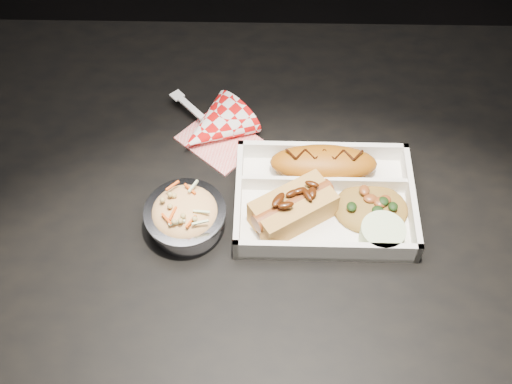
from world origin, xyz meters
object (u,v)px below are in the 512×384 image
at_px(food_tray, 324,202).
at_px(napkin_fork, 213,129).
at_px(hotdog, 293,207).
at_px(fried_pastry, 323,163).
at_px(foil_coleslaw_cup, 185,215).
at_px(dining_table, 301,237).

height_order(food_tray, napkin_fork, napkin_fork).
bearing_deg(hotdog, fried_pastry, 28.24).
bearing_deg(food_tray, foil_coleslaw_cup, -167.76).
relative_size(hotdog, napkin_fork, 0.80).
bearing_deg(dining_table, food_tray, -6.40).
distance_m(dining_table, food_tray, 0.10).
height_order(hotdog, napkin_fork, napkin_fork).
height_order(food_tray, fried_pastry, fried_pastry).
distance_m(food_tray, hotdog, 0.06).
height_order(dining_table, napkin_fork, napkin_fork).
bearing_deg(fried_pastry, napkin_fork, 155.83).
bearing_deg(fried_pastry, dining_table, -117.46).
xyz_separation_m(dining_table, foil_coleslaw_cup, (-0.17, -0.04, 0.12)).
height_order(dining_table, hotdog, hotdog).
bearing_deg(food_tray, napkin_fork, 142.20).
xyz_separation_m(dining_table, napkin_fork, (-0.14, 0.13, 0.11)).
distance_m(foil_coleslaw_cup, napkin_fork, 0.17).
relative_size(food_tray, fried_pastry, 1.61).
bearing_deg(fried_pastry, food_tray, -90.33).
distance_m(hotdog, napkin_fork, 0.20).
relative_size(fried_pastry, foil_coleslaw_cup, 1.39).
relative_size(dining_table, napkin_fork, 7.54).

